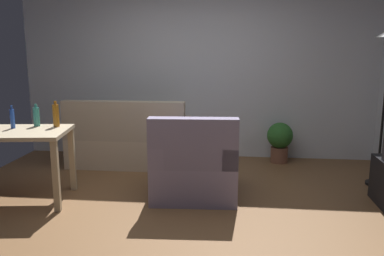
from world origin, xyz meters
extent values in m
cube|color=brown|center=(0.00, 0.00, -0.01)|extent=(5.20, 4.40, 0.02)
cube|color=silver|center=(0.00, 2.20, 1.35)|extent=(5.20, 0.10, 2.70)
cube|color=beige|center=(-0.89, 1.65, 0.20)|extent=(1.62, 0.84, 0.40)
cube|color=#C0AD91|center=(-0.89, 1.31, 0.66)|extent=(1.62, 0.16, 0.52)
cube|color=#C8B597|center=(-0.16, 1.65, 0.51)|extent=(0.16, 0.84, 0.22)
cube|color=#C8B597|center=(-1.62, 1.65, 0.51)|extent=(0.16, 0.84, 0.22)
cylinder|color=black|center=(2.25, 1.05, 0.01)|extent=(0.26, 0.26, 0.03)
cylinder|color=black|center=(2.25, 1.05, 0.87)|extent=(0.03, 0.03, 1.68)
cube|color=#C6B28E|center=(-1.77, 0.11, 0.74)|extent=(1.29, 0.86, 0.04)
cube|color=tan|center=(-1.17, -0.12, 0.36)|extent=(0.07, 0.07, 0.72)
cube|color=tan|center=(-1.26, 0.50, 0.36)|extent=(0.07, 0.07, 0.72)
cylinder|color=brown|center=(1.19, 1.90, 0.11)|extent=(0.24, 0.24, 0.22)
sphere|color=#2D6B28|center=(1.19, 1.90, 0.39)|extent=(0.36, 0.36, 0.36)
cube|color=gray|center=(0.13, 0.49, 0.20)|extent=(0.94, 0.89, 0.40)
cube|color=slate|center=(0.15, 0.15, 0.66)|extent=(0.91, 0.21, 0.52)
cube|color=gray|center=(0.50, 0.51, 0.51)|extent=(0.21, 0.85, 0.22)
cube|color=gray|center=(-0.24, 0.47, 0.51)|extent=(0.21, 0.85, 0.22)
cylinder|color=#2347A3|center=(-1.78, 0.23, 0.86)|extent=(0.05, 0.05, 0.20)
cylinder|color=#2347A3|center=(-1.78, 0.23, 0.98)|extent=(0.02, 0.02, 0.04)
cylinder|color=teal|center=(-1.59, 0.38, 0.86)|extent=(0.07, 0.07, 0.20)
cylinder|color=teal|center=(-1.59, 0.38, 0.98)|extent=(0.03, 0.03, 0.04)
cylinder|color=#9E6019|center=(-1.36, 0.37, 0.88)|extent=(0.07, 0.07, 0.24)
cylinder|color=#9E6019|center=(-1.36, 0.37, 1.02)|extent=(0.03, 0.03, 0.04)
camera|label=1|loc=(0.56, -3.71, 1.60)|focal=37.58mm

